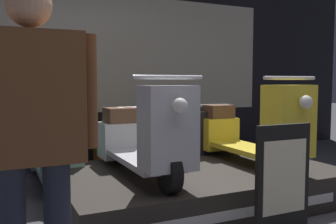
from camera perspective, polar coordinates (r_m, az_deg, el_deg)
name	(u,v)px	position (r m, az deg, el deg)	size (l,w,h in m)	color
shop_wall_back	(120,50)	(5.63, -7.35, 9.29)	(8.67, 0.09, 3.20)	black
display_platform	(197,184)	(3.66, 4.47, -10.94)	(2.57, 1.60, 0.31)	#2D2823
scooter_display_left	(142,137)	(3.28, -4.01, -3.85)	(0.56, 1.58, 0.88)	black
scooter_display_right	(249,130)	(3.85, 12.30, -2.70)	(0.56, 1.58, 0.88)	black
scooter_backrow_0	(54,153)	(4.39, -16.97, -6.00)	(0.56, 1.58, 0.88)	black
scooter_backrow_1	(125,147)	(4.58, -6.55, -5.40)	(0.56, 1.58, 0.88)	black
scooter_backrow_2	(186,143)	(4.90, 2.75, -4.71)	(0.56, 1.58, 0.88)	black
person_left_browsing	(32,124)	(1.84, -19.98, -1.72)	(0.62, 0.25, 1.59)	#232838
price_sign_board	(283,185)	(2.74, 17.07, -10.54)	(0.45, 0.04, 0.85)	black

